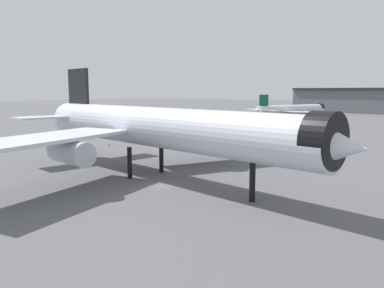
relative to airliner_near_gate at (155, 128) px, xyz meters
The scene contains 4 objects.
ground 9.37m from the airliner_near_gate, 38.37° to the right, with size 900.00×900.00×0.00m, color #56565B.
airliner_near_gate is the anchor object (origin of this frame).
airliner_far_taxiway 116.15m from the airliner_near_gate, 105.79° to the left, with size 39.63×44.17×11.62m.
traffic_cone_wingtip 37.68m from the airliner_near_gate, 152.95° to the left, with size 0.52×0.52×0.65m, color #F2600C.
Camera 1 is at (37.23, -37.61, 13.23)m, focal length 36.24 mm.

